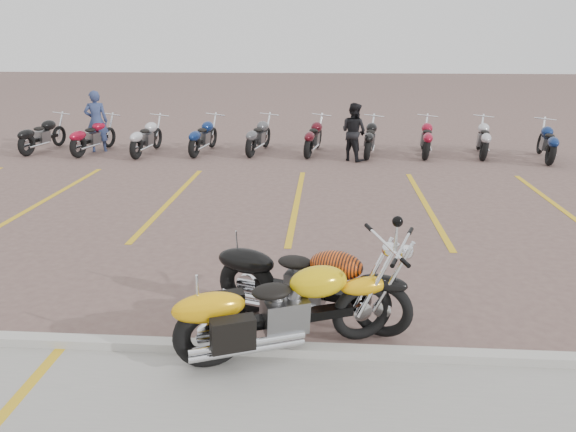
# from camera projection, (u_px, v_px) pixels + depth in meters

# --- Properties ---
(ground) EXTENTS (100.00, 100.00, 0.00)m
(ground) POSITION_uv_depth(u_px,v_px,m) (281.00, 280.00, 8.07)
(ground) COLOR #705850
(ground) RESTS_ON ground
(curb) EXTENTS (60.00, 0.18, 0.12)m
(curb) POSITION_uv_depth(u_px,v_px,m) (266.00, 349.00, 6.15)
(curb) COLOR #ADAAA3
(curb) RESTS_ON ground
(parking_stripes) EXTENTS (38.00, 5.50, 0.01)m
(parking_stripes) POSITION_uv_depth(u_px,v_px,m) (297.00, 202.00, 11.88)
(parking_stripes) COLOR gold
(parking_stripes) RESTS_ON ground
(yellow_cruiser) EXTENTS (2.36, 1.05, 1.02)m
(yellow_cruiser) POSITION_uv_depth(u_px,v_px,m) (282.00, 312.00, 6.04)
(yellow_cruiser) COLOR black
(yellow_cruiser) RESTS_ON ground
(flame_cruiser) EXTENTS (2.37, 0.92, 1.01)m
(flame_cruiser) POSITION_uv_depth(u_px,v_px,m) (307.00, 285.00, 6.71)
(flame_cruiser) COLOR black
(flame_cruiser) RESTS_ON ground
(person_a) EXTENTS (0.78, 0.63, 1.84)m
(person_a) POSITION_uv_depth(u_px,v_px,m) (96.00, 121.00, 16.94)
(person_a) COLOR navy
(person_a) RESTS_ON ground
(person_b) EXTENTS (1.00, 0.98, 1.62)m
(person_b) POSITION_uv_depth(u_px,v_px,m) (354.00, 132.00, 15.70)
(person_b) COLOR black
(person_b) RESTS_ON ground
(bg_bike_row) EXTENTS (15.83, 2.08, 1.10)m
(bg_bike_row) POSITION_uv_depth(u_px,v_px,m) (285.00, 136.00, 16.55)
(bg_bike_row) COLOR black
(bg_bike_row) RESTS_ON ground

